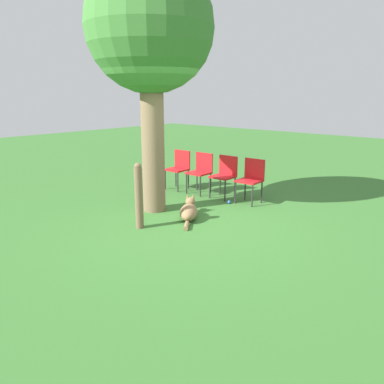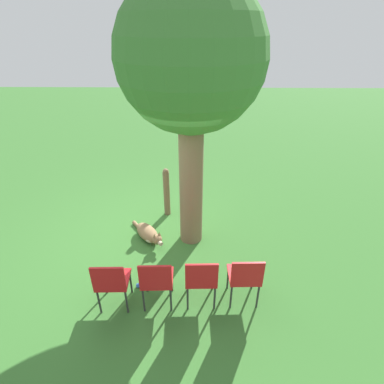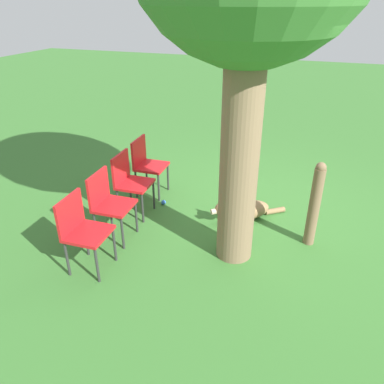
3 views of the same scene
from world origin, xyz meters
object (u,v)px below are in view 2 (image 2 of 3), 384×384
at_px(red_chair_0, 112,281).
at_px(red_chair_1, 157,279).
at_px(oak_tree, 191,63).
at_px(fence_post, 167,192).
at_px(dog, 149,234).
at_px(tennis_ball, 138,285).
at_px(red_chair_3, 245,276).
at_px(red_chair_2, 201,278).

xyz_separation_m(red_chair_0, red_chair_1, (-0.04, 0.61, 0.00)).
distance_m(oak_tree, fence_post, 2.73).
xyz_separation_m(dog, fence_post, (-0.88, 0.27, 0.41)).
bearing_deg(dog, tennis_ball, -37.50).
bearing_deg(red_chair_0, red_chair_3, -88.16).
height_order(oak_tree, dog, oak_tree).
relative_size(dog, red_chair_0, 1.06).
xyz_separation_m(fence_post, red_chair_0, (2.43, -0.54, -0.03)).
height_order(oak_tree, red_chair_2, oak_tree).
xyz_separation_m(oak_tree, red_chair_2, (1.53, 0.17, -2.58)).
height_order(fence_post, tennis_ball, fence_post).
distance_m(fence_post, red_chair_2, 2.45).
xyz_separation_m(red_chair_0, red_chair_3, (-0.12, 1.84, 0.00)).
bearing_deg(red_chair_2, red_chair_0, 91.84).
height_order(dog, red_chair_2, red_chair_2).
bearing_deg(oak_tree, red_chair_3, 27.64).
xyz_separation_m(oak_tree, red_chair_0, (1.61, -1.06, -2.58)).
bearing_deg(fence_post, red_chair_3, 29.51).
relative_size(fence_post, red_chair_1, 1.23).
relative_size(red_chair_1, tennis_ball, 12.73).
bearing_deg(fence_post, red_chair_2, 16.41).
bearing_deg(red_chair_1, oak_tree, -17.83).
distance_m(fence_post, red_chair_3, 2.65).
distance_m(oak_tree, red_chair_3, 3.08).
bearing_deg(red_chair_3, fence_post, 27.50).
bearing_deg(fence_post, red_chair_1, 1.86).
relative_size(red_chair_2, tennis_ball, 12.73).
height_order(dog, tennis_ball, dog).
bearing_deg(fence_post, dog, -17.27).
xyz_separation_m(fence_post, red_chair_1, (2.39, 0.08, -0.03)).
relative_size(red_chair_0, red_chair_2, 1.00).
height_order(fence_post, red_chair_2, fence_post).
xyz_separation_m(red_chair_2, red_chair_3, (-0.04, 0.61, 0.00)).
bearing_deg(oak_tree, red_chair_1, -15.83).
xyz_separation_m(red_chair_3, tennis_ball, (-0.24, -1.58, -0.48)).
bearing_deg(red_chair_2, oak_tree, 4.23).
bearing_deg(red_chair_3, red_chair_1, 91.84).
height_order(red_chair_1, red_chair_2, same).
distance_m(red_chair_1, red_chair_3, 1.23).
bearing_deg(tennis_ball, oak_tree, 147.24).
relative_size(oak_tree, tennis_ball, 62.51).
distance_m(dog, red_chair_2, 1.79).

